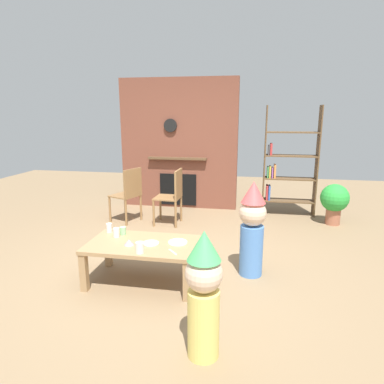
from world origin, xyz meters
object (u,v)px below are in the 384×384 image
Objects in this scene: paper_cup_center at (123,231)px; paper_plate_rear at (178,242)px; coffee_table at (143,248)px; bookshelf at (286,166)px; child_with_cone_hat at (204,292)px; dining_chair_middle at (173,194)px; paper_cup_near_left at (140,248)px; paper_plate_front at (151,243)px; paper_cup_near_right at (116,233)px; child_in_pink at (252,226)px; birthday_cake_slice at (129,242)px; potted_plant_tall at (334,200)px; paper_cup_far_left at (109,228)px; dining_chair_left at (129,192)px.

paper_cup_center reaches higher than paper_plate_rear.
paper_cup_center is at bearing 146.77° from coffee_table.
bookshelf reaches higher than child_with_cone_hat.
bookshelf is at bearing -151.85° from dining_chair_middle.
bookshelf reaches higher than coffee_table.
paper_cup_center is at bearing 127.91° from paper_cup_near_left.
paper_cup_near_right is at bearing 164.00° from paper_plate_front.
paper_cup_near_left is 0.10× the size of child_in_pink.
coffee_table is 12.76× the size of paper_cup_center.
paper_cup_near_left is 0.25m from birthday_cake_slice.
paper_plate_rear is (0.30, 0.32, -0.05)m from paper_cup_near_left.
paper_cup_center is (-0.29, 0.19, 0.11)m from coffee_table.
child_in_pink is 2.41m from potted_plant_tall.
bookshelf is 3.40m from paper_cup_far_left.
paper_cup_near_right is 0.09m from paper_cup_center.
potted_plant_tall reaches higher than birthday_cake_slice.
paper_cup_center is (-1.98, -2.64, -0.38)m from bookshelf.
dining_chair_middle is at bearing 84.70° from paper_cup_center.
coffee_table is at bearing -135.43° from potted_plant_tall.
paper_cup_near_left is 0.55× the size of paper_plate_rear.
paper_cup_near_right is 0.70m from paper_plate_rear.
paper_plate_front is at bearing 138.97° from dining_chair_left.
bookshelf is at bearing 53.37° from paper_cup_near_right.
child_with_cone_hat is at bearing 58.23° from child_in_pink.
paper_plate_rear is 0.30× the size of potted_plant_tall.
coffee_table is at bearing 34.50° from birthday_cake_slice.
birthday_cake_slice is (0.36, -0.32, -0.02)m from paper_cup_far_left.
birthday_cake_slice is 2.14m from dining_chair_left.
paper_cup_far_left is at bearing 80.30° from dining_chair_middle.
birthday_cake_slice is at bearing 1.76° from child_in_pink.
bookshelf is at bearing 64.43° from paper_plate_rear.
paper_plate_front is 1.65× the size of birthday_cake_slice.
bookshelf is 0.98m from potted_plant_tall.
dining_chair_middle is (-0.19, 2.19, 0.02)m from paper_cup_near_left.
paper_cup_far_left is at bearing 125.71° from dining_chair_left.
paper_cup_center is 1.82m from dining_chair_left.
birthday_cake_slice is at bearing -161.18° from paper_plate_front.
paper_plate_rear is at bearing -3.89° from paper_cup_near_right.
paper_cup_center is 0.45× the size of paper_plate_rear.
dining_chair_middle is at bearing 104.81° from paper_plate_rear.
paper_plate_rear is 1.98× the size of birthday_cake_slice.
child_with_cone_hat is 1.47× the size of potted_plant_tall.
birthday_cake_slice is (0.17, -0.28, -0.01)m from paper_cup_center.
paper_cup_near_left is at bearing -77.61° from coffee_table.
child_in_pink is at bearing 4.64° from paper_cup_far_left.
coffee_table is 1.29m from child_with_cone_hat.
paper_plate_rear is at bearing 15.58° from paper_plate_front.
paper_plate_front is at bearing -134.21° from potted_plant_tall.
birthday_cake_slice is 0.11× the size of dining_chair_middle.
paper_plate_rear is at bearing 3.60° from child_in_pink.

